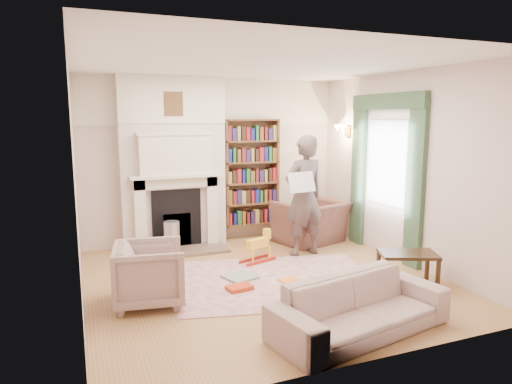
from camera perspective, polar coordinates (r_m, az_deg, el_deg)
name	(u,v)px	position (r m, az deg, el deg)	size (l,w,h in m)	color
floor	(263,280)	(6.20, 0.87, -10.90)	(4.50, 4.50, 0.00)	olive
ceiling	(263,63)	(5.85, 0.94, 15.77)	(4.50, 4.50, 0.00)	white
wall_back	(214,161)	(7.98, -5.32, 3.94)	(4.50, 4.50, 0.00)	beige
wall_front	(367,208)	(3.91, 13.67, -1.90)	(4.50, 4.50, 0.00)	beige
wall_left	(75,185)	(5.42, -21.63, 0.79)	(4.50, 4.50, 0.00)	beige
wall_right	(405,169)	(7.04, 18.10, 2.80)	(4.50, 4.50, 0.00)	beige
fireplace	(173,164)	(7.60, -10.33, 3.46)	(1.70, 0.58, 2.80)	beige
bookcase	(251,173)	(8.08, -0.61, 2.45)	(1.00, 0.24, 1.85)	brown
window	(387,163)	(7.33, 16.04, 3.54)	(0.02, 0.90, 1.30)	silver
curtain_left	(415,185)	(6.80, 19.30, 0.83)	(0.07, 0.32, 2.40)	#2E472E
curtain_right	(358,174)	(7.90, 12.67, 2.24)	(0.07, 0.32, 2.40)	#2E472E
pelmet	(387,101)	(7.27, 16.09, 10.83)	(0.09, 1.70, 0.24)	#2E472E
wall_sconce	(338,131)	(8.09, 10.23, 7.46)	(0.20, 0.24, 0.24)	gold
rug	(277,281)	(6.16, 2.65, -11.00)	(2.58, 1.99, 0.01)	beige
armchair_reading	(311,222)	(7.95, 6.83, -3.72)	(1.10, 0.96, 0.72)	#442724
armchair_left	(150,274)	(5.48, -13.16, -9.91)	(0.77, 0.79, 0.72)	#A79E8A
sofa	(360,306)	(4.81, 12.91, -13.77)	(1.89, 0.74, 0.55)	#C1B39F
man_reading	(304,196)	(7.10, 6.03, -0.49)	(0.68, 0.45, 1.88)	#4F423F
newspaper	(302,182)	(6.82, 5.73, 1.23)	(0.44, 0.02, 0.31)	silver
coffee_table	(407,269)	(6.20, 18.37, -9.17)	(0.70, 0.45, 0.45)	black
paraffin_heater	(172,239)	(7.24, -10.46, -5.78)	(0.24, 0.24, 0.55)	#B9BDC1
rocking_horse	(258,247)	(6.82, 0.20, -6.85)	(0.55, 0.22, 0.48)	yellow
board_game	(240,277)	(6.22, -2.02, -10.56)	(0.38, 0.38, 0.03)	gold
game_box_lid	(239,288)	(5.82, -2.09, -11.88)	(0.31, 0.21, 0.05)	#B73514
comic_annuals	(297,286)	(5.95, 5.17, -11.62)	(0.54, 0.70, 0.02)	red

